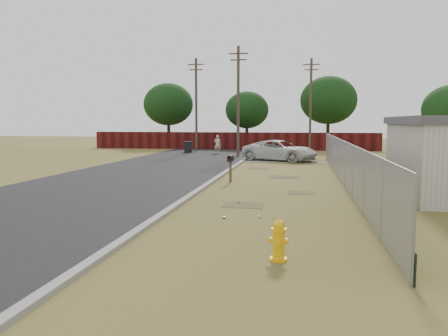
% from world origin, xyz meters
% --- Properties ---
extents(ground, '(120.00, 120.00, 0.00)m').
position_xyz_m(ground, '(0.00, 0.00, 0.00)').
color(ground, olive).
rests_on(ground, ground).
extents(street, '(15.10, 60.00, 0.12)m').
position_xyz_m(street, '(-6.76, 8.05, 0.02)').
color(street, black).
rests_on(street, ground).
extents(chainlink_fence, '(0.10, 27.06, 2.02)m').
position_xyz_m(chainlink_fence, '(3.12, 1.03, 0.80)').
color(chainlink_fence, gray).
rests_on(chainlink_fence, ground).
extents(privacy_fence, '(30.00, 0.12, 1.80)m').
position_xyz_m(privacy_fence, '(-6.00, 25.00, 0.90)').
color(privacy_fence, '#4C1210').
rests_on(privacy_fence, ground).
extents(utility_poles, '(12.60, 8.24, 9.00)m').
position_xyz_m(utility_poles, '(-3.67, 20.67, 4.69)').
color(utility_poles, '#44392D').
rests_on(utility_poles, ground).
extents(horizon_trees, '(33.32, 31.94, 7.78)m').
position_xyz_m(horizon_trees, '(0.84, 23.56, 4.63)').
color(horizon_trees, '#301F16').
rests_on(horizon_trees, ground).
extents(fire_hydrant, '(0.42, 0.43, 0.91)m').
position_xyz_m(fire_hydrant, '(0.72, -10.91, 0.42)').
color(fire_hydrant, yellow).
rests_on(fire_hydrant, ground).
extents(mailbox, '(0.24, 0.57, 1.31)m').
position_xyz_m(mailbox, '(-2.15, 0.59, 1.04)').
color(mailbox, brown).
rests_on(mailbox, ground).
extents(pickup_truck, '(6.08, 4.58, 1.54)m').
position_xyz_m(pickup_truck, '(-0.36, 12.61, 0.77)').
color(pickup_truck, silver).
rests_on(pickup_truck, ground).
extents(pedestrian, '(0.65, 0.46, 1.70)m').
position_xyz_m(pedestrian, '(-6.31, 18.97, 0.85)').
color(pedestrian, '#C8B293').
rests_on(pedestrian, ground).
extents(trash_bin, '(0.74, 0.76, 1.06)m').
position_xyz_m(trash_bin, '(-9.24, 19.67, 0.55)').
color(trash_bin, black).
rests_on(trash_bin, ground).
extents(scattered_litter, '(1.93, 6.93, 0.07)m').
position_xyz_m(scattered_litter, '(-0.35, -4.77, 0.04)').
color(scattered_litter, white).
rests_on(scattered_litter, ground).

